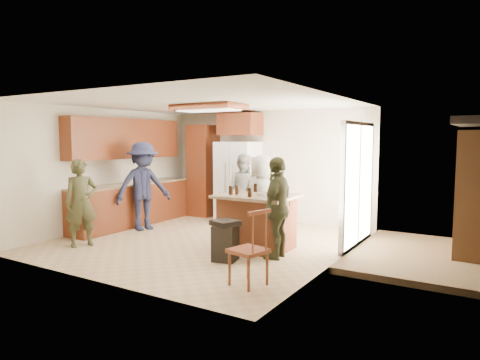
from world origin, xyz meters
The scene contains 12 objects.
person_front_left centered at (-1.62, -1.35, 0.76)m, with size 0.56×0.41×1.53m, color #3E3F24.
person_behind_left centered at (-0.09, 1.59, 0.78)m, with size 0.75×0.47×1.55m, color gray.
person_behind_right centered at (0.88, 0.57, 0.79)m, with size 0.78×0.50×1.59m, color gray.
person_side_right centered at (1.63, -0.25, 0.80)m, with size 0.93×0.48×1.60m, color #353820.
person_counter centered at (-1.65, 0.20, 0.90)m, with size 1.17×0.54×1.80m, color #1A1D35.
left_cabinetry centered at (-2.24, 0.40, 0.96)m, with size 0.64×3.00×2.30m.
back_wall_units centered at (-1.33, 2.20, 1.38)m, with size 1.80×0.60×2.45m.
refrigerator centered at (-0.55, 2.12, 0.90)m, with size 0.90×0.76×1.80m.
kitchen_island centered at (1.08, 0.08, 0.47)m, with size 1.28×1.03×0.93m.
island_items centered at (1.24, -0.02, 0.97)m, with size 1.01×0.75×0.15m.
trash_bin centered at (1.02, -0.81, 0.32)m, with size 0.46×0.46×0.63m.
spindle_chair centered at (1.90, -1.59, 0.45)m, with size 0.51×0.51×0.99m.
Camera 1 is at (4.57, -6.19, 1.87)m, focal length 32.00 mm.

